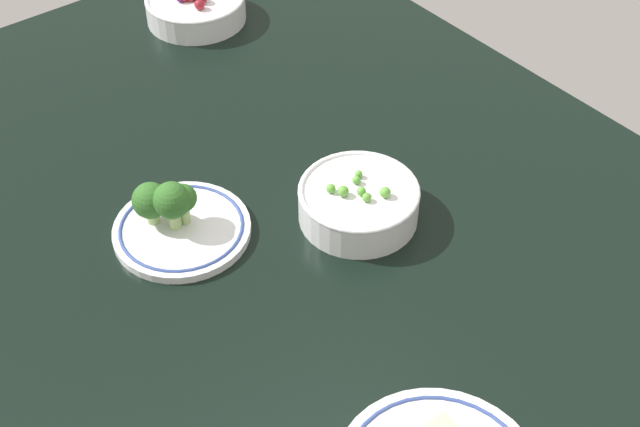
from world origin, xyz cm
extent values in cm
cube|color=black|center=(0.00, 0.00, 2.00)|extent=(150.23, 101.35, 4.00)
cylinder|color=silver|center=(10.18, 15.80, 4.60)|extent=(18.71, 18.71, 1.20)
torus|color=#33478C|center=(10.18, 15.80, 5.20)|extent=(16.96, 16.96, 0.50)
cylinder|color=#9EBC72|center=(10.80, 16.34, 6.63)|extent=(1.77, 1.77, 2.86)
sphere|color=#2D6023|center=(10.80, 16.34, 9.96)|extent=(5.05, 5.05, 5.05)
cylinder|color=#9EBC72|center=(10.73, 14.75, 6.66)|extent=(1.34, 1.34, 2.91)
sphere|color=#2D6023|center=(10.73, 14.75, 9.55)|extent=(3.83, 3.83, 3.83)
cylinder|color=#9EBC72|center=(13.50, 18.12, 6.17)|extent=(1.74, 1.74, 1.93)
sphere|color=#2D6023|center=(13.50, 18.12, 9.00)|extent=(4.98, 4.98, 4.98)
cylinder|color=silver|center=(55.77, -15.63, 6.17)|extent=(17.79, 17.79, 4.35)
sphere|color=maroon|center=(51.91, -14.24, 9.25)|extent=(1.81, 1.81, 1.81)
cylinder|color=silver|center=(-2.17, -5.00, 6.45)|extent=(16.48, 16.48, 4.90)
torus|color=silver|center=(-2.17, -5.00, 8.90)|extent=(16.62, 16.62, 0.80)
sphere|color=#599E38|center=(-2.97, -4.72, 9.52)|extent=(1.23, 1.23, 1.23)
sphere|color=#599E38|center=(0.33, -6.73, 9.45)|extent=(1.10, 1.10, 1.10)
sphere|color=#599E38|center=(-4.32, -4.48, 9.51)|extent=(1.23, 1.23, 1.23)
sphere|color=#599E38|center=(-0.78, -5.69, 9.49)|extent=(1.18, 1.18, 1.18)
sphere|color=#599E38|center=(-5.21, -6.99, 9.65)|extent=(1.50, 1.50, 1.50)
sphere|color=#599E38|center=(-1.55, -2.72, 9.67)|extent=(1.54, 1.54, 1.54)
sphere|color=#599E38|center=(0.27, -1.85, 9.54)|extent=(1.29, 1.29, 1.29)
camera|label=1|loc=(-68.19, 53.90, 88.27)|focal=49.50mm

